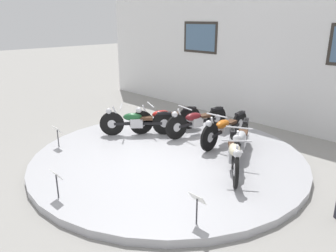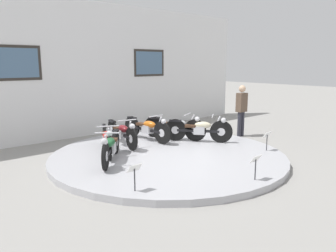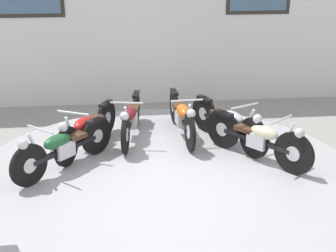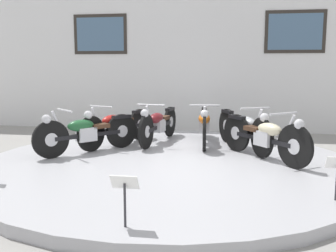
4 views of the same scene
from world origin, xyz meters
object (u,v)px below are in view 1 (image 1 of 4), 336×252
Objects in this scene: motorcycle_silver at (241,140)px; motorcycle_cream at (234,153)px; motorcycle_maroon at (196,120)px; motorcycle_red at (164,118)px; motorcycle_green at (136,121)px; motorcycle_orange at (225,128)px; info_placard_front_centre at (56,178)px; info_placard_front_right at (197,202)px; info_placard_front_left at (57,132)px.

motorcycle_cream is at bearing -66.31° from motorcycle_silver.
motorcycle_red is at bearing -149.74° from motorcycle_maroon.
motorcycle_green is 2.78m from motorcycle_silver.
motorcycle_orange is 1.24× the size of motorcycle_cream.
motorcycle_cream is at bearing -0.00° from motorcycle_green.
motorcycle_green is 1.55m from motorcycle_maroon.
motorcycle_green is 0.75× the size of motorcycle_orange.
motorcycle_green is at bearing 180.00° from motorcycle_cream.
motorcycle_red reaches higher than motorcycle_green.
motorcycle_silver is (2.38, 0.00, 0.01)m from motorcycle_red.
info_placard_front_centre is (0.45, -4.09, -0.02)m from motorcycle_maroon.
info_placard_front_right is (1.69, -2.99, -0.02)m from motorcycle_orange.
motorcycle_green reaches higher than info_placard_front_right.
motorcycle_orange is at bearing 83.76° from info_placard_front_centre.
info_placard_front_right is (0.95, -2.56, -0.03)m from motorcycle_silver.
info_placard_front_right is (3.64, -1.85, -0.01)m from motorcycle_green.
info_placard_front_centre is (2.14, -1.10, 0.00)m from info_placard_front_left.
motorcycle_green is at bearing 153.01° from info_placard_front_right.
info_placard_front_centre is at bearing -83.70° from motorcycle_maroon.
info_placard_front_right is at bearing -49.08° from motorcycle_maroon.
motorcycle_green is at bearing 116.96° from info_placard_front_centre.
info_placard_front_centre is (1.50, -2.95, -0.01)m from motorcycle_green.
motorcycle_orange reaches higher than motorcycle_green.
info_placard_front_centre is (-1.50, -2.95, -0.03)m from motorcycle_cream.
motorcycle_green is 4.09m from info_placard_front_right.
motorcycle_orange is 1.09× the size of motorcycle_silver.
motorcycle_silver is 0.77m from motorcycle_cream.
info_placard_front_left is at bearing -142.43° from motorcycle_silver.
info_placard_front_centre is at bearing -27.16° from info_placard_front_left.
motorcycle_green is 2.94× the size of info_placard_front_right.
motorcycle_orange is at bearing 30.22° from motorcycle_green.
info_placard_front_left is at bearing -119.47° from motorcycle_maroon.
motorcycle_silver is at bearing 72.00° from info_placard_front_centre.
info_placard_front_left is 1.00× the size of info_placard_front_right.
info_placard_front_centre is at bearing -63.04° from motorcycle_green.
motorcycle_maroon is 3.84× the size of info_placard_front_centre.
motorcycle_silver reaches higher than motorcycle_orange.
motorcycle_red is 3.84m from info_placard_front_centre.
motorcycle_cream is 3.16× the size of info_placard_front_left.
motorcycle_orange is 3.91× the size of info_placard_front_centre.
motorcycle_silver is at bearing 113.69° from motorcycle_cream.
motorcycle_orange is at bearing 119.52° from info_placard_front_right.
motorcycle_maroon is 3.84× the size of info_placard_front_right.
motorcycle_silver is 3.85m from info_placard_front_centre.
motorcycle_red is 2.78m from motorcycle_cream.
motorcycle_silver reaches higher than motorcycle_red.
info_placard_front_centre is (1.19, -3.66, -0.01)m from motorcycle_red.
motorcycle_green is 1.96m from info_placard_front_left.
motorcycle_silver is 3.60× the size of info_placard_front_right.
motorcycle_maroon is at bearing 149.80° from motorcycle_cream.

